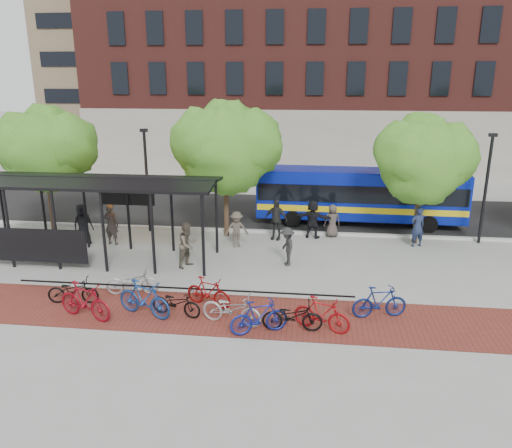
# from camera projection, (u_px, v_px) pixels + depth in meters

# --- Properties ---
(ground) EXTENTS (160.00, 160.00, 0.00)m
(ground) POSITION_uv_depth(u_px,v_px,m) (283.00, 262.00, 21.12)
(ground) COLOR #9E9E99
(ground) RESTS_ON ground
(asphalt_street) EXTENTS (160.00, 8.00, 0.01)m
(asphalt_street) POSITION_uv_depth(u_px,v_px,m) (292.00, 212.00, 28.72)
(asphalt_street) COLOR black
(asphalt_street) RESTS_ON ground
(curb) EXTENTS (160.00, 0.25, 0.12)m
(curb) POSITION_uv_depth(u_px,v_px,m) (288.00, 232.00, 24.90)
(curb) COLOR #B7B7B2
(curb) RESTS_ON ground
(brick_strip) EXTENTS (24.00, 3.00, 0.01)m
(brick_strip) POSITION_uv_depth(u_px,v_px,m) (213.00, 314.00, 16.59)
(brick_strip) COLOR maroon
(brick_strip) RESTS_ON ground
(bike_rack_rail) EXTENTS (12.00, 0.05, 0.95)m
(bike_rack_rail) POSITION_uv_depth(u_px,v_px,m) (182.00, 300.00, 17.59)
(bike_rack_rail) COLOR black
(bike_rack_rail) RESTS_ON ground
(building_brick) EXTENTS (55.00, 14.00, 20.00)m
(building_brick) POSITION_uv_depth(u_px,v_px,m) (424.00, 44.00, 41.81)
(building_brick) COLOR #5D2520
(building_brick) RESTS_ON ground
(building_tower) EXTENTS (22.00, 22.00, 30.00)m
(building_tower) POSITION_uv_depth(u_px,v_px,m) (168.00, 6.00, 56.59)
(building_tower) COLOR #7A664C
(building_tower) RESTS_ON ground
(bus_shelter) EXTENTS (10.60, 3.07, 3.60)m
(bus_shelter) POSITION_uv_depth(u_px,v_px,m) (88.00, 191.00, 20.71)
(bus_shelter) COLOR black
(bus_shelter) RESTS_ON ground
(tree_a) EXTENTS (4.90, 4.00, 6.18)m
(tree_a) POSITION_uv_depth(u_px,v_px,m) (46.00, 146.00, 24.41)
(tree_a) COLOR #382619
(tree_a) RESTS_ON ground
(tree_b) EXTENTS (5.15, 4.20, 6.47)m
(tree_b) POSITION_uv_depth(u_px,v_px,m) (227.00, 145.00, 23.34)
(tree_b) COLOR #382619
(tree_b) RESTS_ON ground
(tree_c) EXTENTS (4.66, 3.80, 5.92)m
(tree_c) POSITION_uv_depth(u_px,v_px,m) (424.00, 157.00, 22.44)
(tree_c) COLOR #382619
(tree_c) RESTS_ON ground
(lamp_post_left) EXTENTS (0.35, 0.20, 5.12)m
(lamp_post_left) POSITION_uv_depth(u_px,v_px,m) (147.00, 178.00, 24.53)
(lamp_post_left) COLOR black
(lamp_post_left) RESTS_ON ground
(lamp_post_right) EXTENTS (0.35, 0.20, 5.12)m
(lamp_post_right) POSITION_uv_depth(u_px,v_px,m) (486.00, 186.00, 22.73)
(lamp_post_right) COLOR black
(lamp_post_right) RESTS_ON ground
(bus) EXTENTS (10.71, 2.72, 2.88)m
(bus) POSITION_uv_depth(u_px,v_px,m) (360.00, 193.00, 26.13)
(bus) COLOR #081897
(bus) RESTS_ON ground
(bike_0) EXTENTS (1.82, 0.81, 0.93)m
(bike_0) POSITION_uv_depth(u_px,v_px,m) (73.00, 291.00, 17.23)
(bike_0) COLOR black
(bike_0) RESTS_ON ground
(bike_1) EXTENTS (2.14, 1.21, 1.24)m
(bike_1) POSITION_uv_depth(u_px,v_px,m) (85.00, 301.00, 16.11)
(bike_1) COLOR maroon
(bike_1) RESTS_ON ground
(bike_2) EXTENTS (1.95, 0.97, 0.98)m
(bike_2) POSITION_uv_depth(u_px,v_px,m) (132.00, 281.00, 17.94)
(bike_2) COLOR #A0A0A3
(bike_2) RESTS_ON ground
(bike_3) EXTENTS (2.13, 1.25, 1.23)m
(bike_3) POSITION_uv_depth(u_px,v_px,m) (144.00, 299.00, 16.27)
(bike_3) COLOR navy
(bike_3) RESTS_ON ground
(bike_4) EXTENTS (1.84, 0.97, 0.92)m
(bike_4) POSITION_uv_depth(u_px,v_px,m) (176.00, 303.00, 16.33)
(bike_4) COLOR black
(bike_4) RESTS_ON ground
(bike_5) EXTENTS (1.79, 1.06, 1.04)m
(bike_5) POSITION_uv_depth(u_px,v_px,m) (208.00, 292.00, 16.99)
(bike_5) COLOR maroon
(bike_5) RESTS_ON ground
(bike_6) EXTENTS (2.12, 1.17, 1.06)m
(bike_6) POSITION_uv_depth(u_px,v_px,m) (232.00, 309.00, 15.77)
(bike_6) COLOR #A3A3A5
(bike_6) RESTS_ON ground
(bike_7) EXTENTS (1.90, 1.20, 1.11)m
(bike_7) POSITION_uv_depth(u_px,v_px,m) (259.00, 317.00, 15.18)
(bike_7) COLOR navy
(bike_7) RESTS_ON ground
(bike_8) EXTENTS (1.89, 0.72, 0.98)m
(bike_8) POSITION_uv_depth(u_px,v_px,m) (292.00, 316.00, 15.37)
(bike_8) COLOR black
(bike_8) RESTS_ON ground
(bike_9) EXTENTS (1.89, 1.12, 1.10)m
(bike_9) POSITION_uv_depth(u_px,v_px,m) (322.00, 314.00, 15.37)
(bike_9) COLOR maroon
(bike_9) RESTS_ON ground
(bike_11) EXTENTS (1.89, 0.91, 1.10)m
(bike_11) POSITION_uv_depth(u_px,v_px,m) (379.00, 302.00, 16.19)
(bike_11) COLOR navy
(bike_11) RESTS_ON ground
(pedestrian_0) EXTENTS (1.05, 1.12, 1.92)m
(pedestrian_0) POSITION_uv_depth(u_px,v_px,m) (83.00, 224.00, 23.16)
(pedestrian_0) COLOR black
(pedestrian_0) RESTS_ON ground
(pedestrian_1) EXTENTS (0.78, 0.59, 1.95)m
(pedestrian_1) POSITION_uv_depth(u_px,v_px,m) (111.00, 224.00, 23.07)
(pedestrian_1) COLOR #3B322F
(pedestrian_1) RESTS_ON ground
(pedestrian_3) EXTENTS (1.21, 0.88, 1.68)m
(pedestrian_3) POSITION_uv_depth(u_px,v_px,m) (237.00, 229.00, 22.74)
(pedestrian_3) COLOR #4D4439
(pedestrian_3) RESTS_ON ground
(pedestrian_4) EXTENTS (1.24, 0.76, 1.96)m
(pedestrian_4) POSITION_uv_depth(u_px,v_px,m) (276.00, 220.00, 23.78)
(pedestrian_4) COLOR #242424
(pedestrian_4) RESTS_ON ground
(pedestrian_5) EXTENTS (1.82, 0.94, 1.88)m
(pedestrian_5) POSITION_uv_depth(u_px,v_px,m) (313.00, 219.00, 24.01)
(pedestrian_5) COLOR black
(pedestrian_5) RESTS_ON ground
(pedestrian_6) EXTENTS (0.88, 0.67, 1.61)m
(pedestrian_6) POSITION_uv_depth(u_px,v_px,m) (332.00, 221.00, 24.20)
(pedestrian_6) COLOR #423935
(pedestrian_6) RESTS_ON ground
(pedestrian_7) EXTENTS (0.80, 0.66, 1.88)m
(pedestrian_7) POSITION_uv_depth(u_px,v_px,m) (418.00, 227.00, 22.79)
(pedestrian_7) COLOR #1E2746
(pedestrian_7) RESTS_ON ground
(pedestrian_8) EXTENTS (1.07, 1.16, 1.90)m
(pedestrian_8) POSITION_uv_depth(u_px,v_px,m) (188.00, 245.00, 20.39)
(pedestrian_8) COLOR brown
(pedestrian_8) RESTS_ON ground
(pedestrian_9) EXTENTS (0.90, 1.18, 1.62)m
(pedestrian_9) POSITION_uv_depth(u_px,v_px,m) (287.00, 247.00, 20.58)
(pedestrian_9) COLOR #262626
(pedestrian_9) RESTS_ON ground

